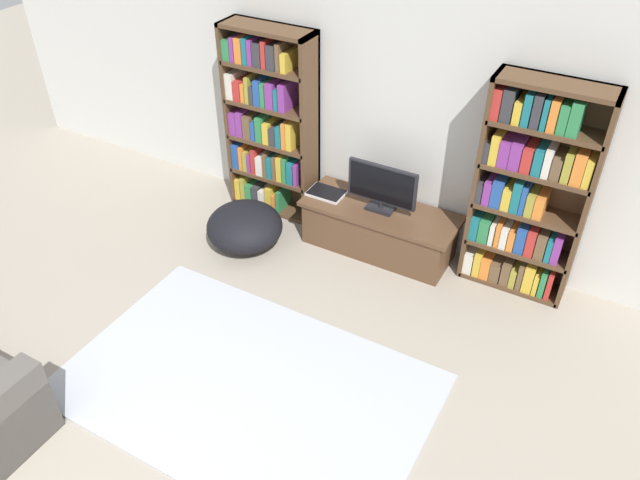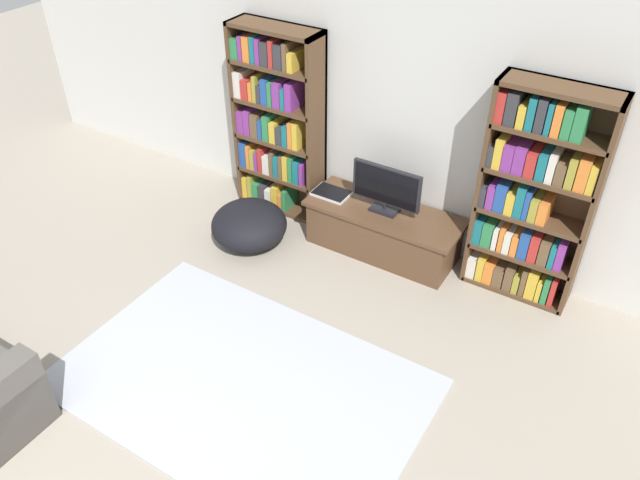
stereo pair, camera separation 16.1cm
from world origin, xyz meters
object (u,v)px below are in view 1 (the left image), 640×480
object	(u,v)px
television	(382,187)
tv_stand	(379,229)
beanbag_ottoman	(245,227)
bookshelf_right	(529,193)
laptop	(326,193)
bookshelf_left	(269,124)

from	to	relation	value
television	tv_stand	bearing A→B (deg)	90.00
beanbag_ottoman	bookshelf_right	bearing A→B (deg)	16.70
tv_stand	laptop	size ratio (longest dim) A/B	4.24
bookshelf_right	tv_stand	distance (m)	1.35
tv_stand	laptop	bearing A→B (deg)	-177.79
television	beanbag_ottoman	bearing A→B (deg)	-154.01
bookshelf_left	laptop	size ratio (longest dim) A/B	5.48
bookshelf_right	television	world-z (taller)	bookshelf_right
bookshelf_right	laptop	size ratio (longest dim) A/B	5.48
television	beanbag_ottoman	world-z (taller)	television
bookshelf_right	beanbag_ottoman	world-z (taller)	bookshelf_right
bookshelf_right	beanbag_ottoman	size ratio (longest dim) A/B	2.61
bookshelf_left	beanbag_ottoman	world-z (taller)	bookshelf_left
television	beanbag_ottoman	size ratio (longest dim) A/B	0.91
bookshelf_left	tv_stand	xyz separation A→B (m)	(1.23, -0.14, -0.68)
bookshelf_left	laptop	distance (m)	0.85
bookshelf_left	tv_stand	bearing A→B (deg)	-6.70
tv_stand	bookshelf_left	bearing A→B (deg)	173.30
bookshelf_left	beanbag_ottoman	xyz separation A→B (m)	(0.13, -0.68, -0.70)
tv_stand	beanbag_ottoman	size ratio (longest dim) A/B	2.02
bookshelf_right	laptop	distance (m)	1.76
bookshelf_left	bookshelf_right	size ratio (longest dim) A/B	1.00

